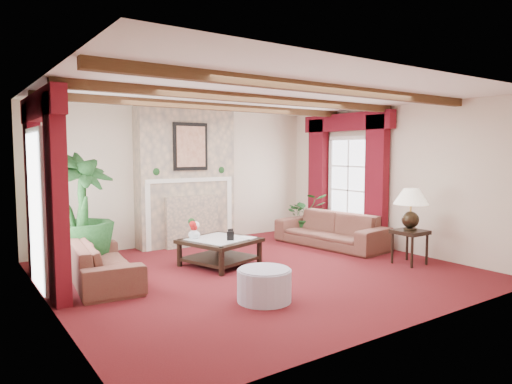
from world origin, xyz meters
TOP-DOWN VIEW (x-y plane):
  - floor at (0.00, 0.00)m, footprint 6.00×6.00m
  - ceiling at (0.00, 0.00)m, footprint 6.00×6.00m
  - back_wall at (0.00, 2.75)m, footprint 6.00×0.02m
  - left_wall at (-3.00, 0.00)m, footprint 0.02×5.50m
  - right_wall at (3.00, 0.00)m, footprint 0.02×5.50m
  - ceiling_beams at (0.00, 0.00)m, footprint 6.00×3.00m
  - fireplace at (0.00, 2.55)m, footprint 2.00×0.52m
  - french_door_left at (-2.97, 1.00)m, footprint 0.10×1.10m
  - french_door_right at (2.97, 1.00)m, footprint 0.10×1.10m
  - curtains_left at (-2.86, 1.00)m, footprint 0.20×2.40m
  - curtains_right at (2.86, 1.00)m, footprint 0.20×2.40m
  - sofa_left at (-2.17, 0.83)m, footprint 2.14×1.02m
  - sofa_right at (2.23, 0.76)m, footprint 2.42×1.25m
  - potted_palm at (-2.23, 1.74)m, footprint 2.43×2.63m
  - small_plant at (2.43, 1.74)m, footprint 1.49×1.52m
  - coffee_table at (-0.31, 0.69)m, footprint 1.32×1.32m
  - side_table at (2.31, -1.02)m, footprint 0.56×0.56m
  - ottoman at (-0.76, -1.18)m, footprint 0.68×0.68m
  - table_lamp at (2.31, -1.02)m, footprint 0.56×0.56m
  - flower_vase at (-0.65, 0.94)m, footprint 0.31×0.31m
  - book at (-0.01, 0.44)m, footprint 0.21×0.16m
  - photo_frame_a at (-0.25, 0.45)m, footprint 0.11×0.06m
  - photo_frame_b at (-0.06, 0.75)m, footprint 0.11×0.04m

SIDE VIEW (x-z plane):
  - floor at x=0.00m, z-range 0.00..0.00m
  - ottoman at x=-0.76m, z-range 0.00..0.40m
  - coffee_table at x=-0.31m, z-range 0.00..0.43m
  - side_table at x=2.31m, z-range 0.00..0.57m
  - small_plant at x=2.43m, z-range 0.00..0.75m
  - sofa_left at x=-2.17m, z-range 0.00..0.79m
  - sofa_right at x=2.23m, z-range 0.00..0.88m
  - photo_frame_b at x=-0.06m, z-range 0.43..0.57m
  - photo_frame_a at x=-0.25m, z-range 0.43..0.58m
  - potted_palm at x=-2.23m, z-range 0.00..1.03m
  - flower_vase at x=-0.65m, z-range 0.43..0.62m
  - book at x=-0.01m, z-range 0.43..0.71m
  - table_lamp at x=2.31m, z-range 0.57..1.27m
  - back_wall at x=0.00m, z-range 0.00..2.70m
  - left_wall at x=-3.00m, z-range 0.00..2.70m
  - right_wall at x=3.00m, z-range 0.00..2.70m
  - french_door_left at x=-2.97m, z-range 1.05..3.21m
  - french_door_right at x=2.97m, z-range 1.05..3.21m
  - curtains_left at x=-2.86m, z-range 1.28..3.83m
  - curtains_right at x=2.86m, z-range 1.28..3.83m
  - ceiling_beams at x=0.00m, z-range 2.58..2.70m
  - ceiling at x=0.00m, z-range 2.70..2.70m
  - fireplace at x=0.00m, z-range 1.35..4.05m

